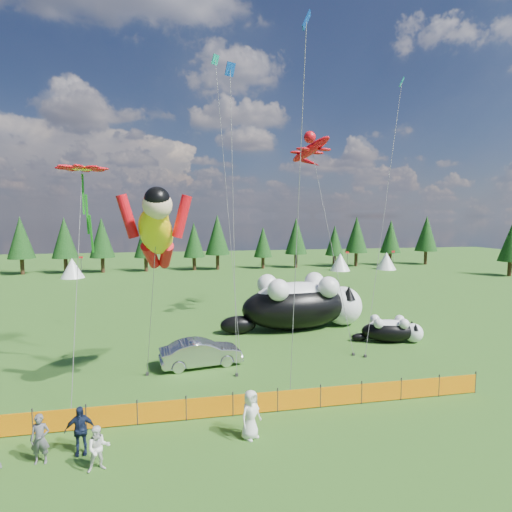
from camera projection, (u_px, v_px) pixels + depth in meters
The scene contains 18 objects.
ground at pixel (244, 386), 20.48m from camera, with size 160.00×160.00×0.00m, color #0E390A.
safety_fence at pixel (255, 403), 17.50m from camera, with size 22.06×0.06×1.10m.
tree_line at pixel (199, 245), 64.05m from camera, with size 90.00×4.00×8.00m, color black, non-canonical shape.
festival_tents at pixel (273, 263), 61.50m from camera, with size 50.00×3.20×2.80m, color white, non-canonical shape.
cat_large at pixel (302, 303), 30.82m from camera, with size 11.52×4.93×4.16m.
cat_small at pixel (391, 330), 27.57m from camera, with size 4.82×2.56×1.76m.
car at pixel (201, 353), 23.13m from camera, with size 1.64×4.69×1.55m, color #BABABF.
spectator_a at pixel (40, 439), 13.98m from camera, with size 0.65×0.42×1.77m, color #555559.
spectator_b at pixel (98, 448), 13.58m from camera, with size 0.77×0.45×1.57m, color white.
spectator_c at pixel (80, 430), 14.51m from camera, with size 1.06×0.54×1.81m, color #141E39.
spectator_e at pixel (251, 414), 15.55m from camera, with size 0.94×0.61×1.93m, color white.
superhero_kite at pixel (156, 233), 19.33m from camera, with size 5.04×5.46×10.34m.
gecko_kite at pixel (310, 150), 31.96m from camera, with size 5.36×12.06×16.32m.
flower_kite at pixel (82, 171), 21.16m from camera, with size 3.32×7.14×12.30m.
diamond_kite_a at pixel (230, 81), 24.68m from camera, with size 1.14×5.31×18.78m.
diamond_kite_b at pixel (399, 100), 30.42m from camera, with size 6.43×7.78×21.14m.
diamond_kite_c at pixel (305, 46), 17.07m from camera, with size 1.02×0.99×17.68m.
diamond_kite_d at pixel (217, 78), 28.80m from camera, with size 1.34×6.30×21.02m.
Camera 1 is at (-3.16, -19.47, 8.67)m, focal length 28.00 mm.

